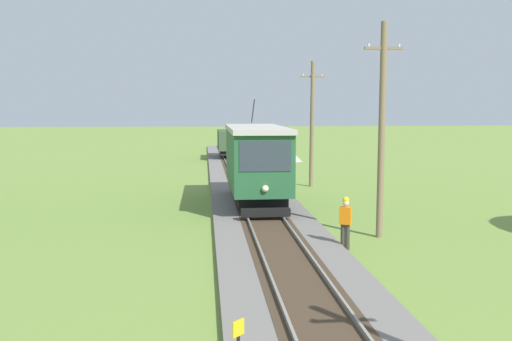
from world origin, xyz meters
TOP-DOWN VIEW (x-y plane):
  - red_tram at (0.00, 20.50)m, footprint 2.60×8.54m
  - freight_car at (0.00, 44.64)m, footprint 2.40×5.20m
  - utility_pole_near_tram at (3.90, 13.77)m, footprint 1.40×0.27m
  - utility_pole_mid at (3.90, 26.76)m, footprint 1.40×0.50m
  - gravel_pile at (5.09, 42.20)m, footprint 2.01×2.01m
  - track_worker at (2.22, 12.17)m, footprint 0.45×0.39m

SIDE VIEW (x-z plane):
  - gravel_pile at x=5.09m, z-range 0.00..0.93m
  - track_worker at x=2.22m, z-range 0.09..1.88m
  - freight_car at x=0.00m, z-range 0.40..2.71m
  - red_tram at x=0.00m, z-range -0.20..4.59m
  - utility_pole_mid at x=3.90m, z-range 0.10..7.48m
  - utility_pole_near_tram at x=3.90m, z-range 0.10..7.82m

